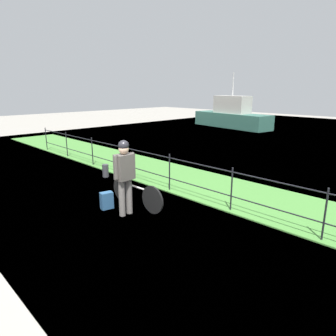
{
  "coord_description": "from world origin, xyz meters",
  "views": [
    {
      "loc": [
        4.62,
        -3.32,
        2.73
      ],
      "look_at": [
        -0.35,
        1.56,
        0.9
      ],
      "focal_mm": 32.24,
      "sensor_mm": 36.0,
      "label": 1
    }
  ],
  "objects_px": {
    "wooden_crate": "(125,172)",
    "cyclist_person": "(125,171)",
    "mooring_bollard": "(106,171)",
    "moored_boat_near": "(231,116)",
    "bicycle_main": "(136,193)",
    "backpack_on_paving": "(107,200)",
    "terrier_dog": "(125,163)"
  },
  "relations": [
    {
      "from": "wooden_crate",
      "to": "cyclist_person",
      "type": "bearing_deg",
      "value": -36.18
    },
    {
      "from": "mooring_bollard",
      "to": "moored_boat_near",
      "type": "bearing_deg",
      "value": 108.44
    },
    {
      "from": "bicycle_main",
      "to": "moored_boat_near",
      "type": "bearing_deg",
      "value": 116.37
    },
    {
      "from": "backpack_on_paving",
      "to": "mooring_bollard",
      "type": "height_order",
      "value": "mooring_bollard"
    },
    {
      "from": "bicycle_main",
      "to": "terrier_dog",
      "type": "relative_size",
      "value": 5.46
    },
    {
      "from": "cyclist_person",
      "to": "backpack_on_paving",
      "type": "bearing_deg",
      "value": -168.75
    },
    {
      "from": "bicycle_main",
      "to": "mooring_bollard",
      "type": "height_order",
      "value": "bicycle_main"
    },
    {
      "from": "backpack_on_paving",
      "to": "mooring_bollard",
      "type": "relative_size",
      "value": 0.99
    },
    {
      "from": "bicycle_main",
      "to": "moored_boat_near",
      "type": "relative_size",
      "value": 0.27
    },
    {
      "from": "wooden_crate",
      "to": "moored_boat_near",
      "type": "bearing_deg",
      "value": 115.07
    },
    {
      "from": "terrier_dog",
      "to": "backpack_on_paving",
      "type": "bearing_deg",
      "value": -92.61
    },
    {
      "from": "bicycle_main",
      "to": "cyclist_person",
      "type": "bearing_deg",
      "value": -67.26
    },
    {
      "from": "terrier_dog",
      "to": "mooring_bollard",
      "type": "xyz_separation_m",
      "value": [
        -2.3,
        0.9,
        -0.81
      ]
    },
    {
      "from": "bicycle_main",
      "to": "terrier_dog",
      "type": "distance_m",
      "value": 0.77
    },
    {
      "from": "wooden_crate",
      "to": "terrier_dog",
      "type": "xyz_separation_m",
      "value": [
        0.02,
        0.0,
        0.22
      ]
    },
    {
      "from": "terrier_dog",
      "to": "moored_boat_near",
      "type": "xyz_separation_m",
      "value": [
        -6.9,
        14.69,
        -0.19
      ]
    },
    {
      "from": "wooden_crate",
      "to": "moored_boat_near",
      "type": "xyz_separation_m",
      "value": [
        -6.87,
        14.69,
        0.03
      ]
    },
    {
      "from": "bicycle_main",
      "to": "mooring_bollard",
      "type": "distance_m",
      "value": 2.83
    },
    {
      "from": "backpack_on_paving",
      "to": "moored_boat_near",
      "type": "height_order",
      "value": "moored_boat_near"
    },
    {
      "from": "wooden_crate",
      "to": "cyclist_person",
      "type": "relative_size",
      "value": 0.2
    },
    {
      "from": "wooden_crate",
      "to": "terrier_dog",
      "type": "height_order",
      "value": "terrier_dog"
    },
    {
      "from": "backpack_on_paving",
      "to": "terrier_dog",
      "type": "bearing_deg",
      "value": -170.51
    },
    {
      "from": "wooden_crate",
      "to": "backpack_on_paving",
      "type": "xyz_separation_m",
      "value": [
        -0.0,
        -0.55,
        -0.59
      ]
    },
    {
      "from": "moored_boat_near",
      "to": "mooring_bollard",
      "type": "bearing_deg",
      "value": -71.56
    },
    {
      "from": "bicycle_main",
      "to": "terrier_dog",
      "type": "height_order",
      "value": "terrier_dog"
    },
    {
      "from": "wooden_crate",
      "to": "cyclist_person",
      "type": "distance_m",
      "value": 0.76
    },
    {
      "from": "mooring_bollard",
      "to": "bicycle_main",
      "type": "bearing_deg",
      "value": -18.39
    },
    {
      "from": "bicycle_main",
      "to": "wooden_crate",
      "type": "height_order",
      "value": "wooden_crate"
    },
    {
      "from": "moored_boat_near",
      "to": "terrier_dog",
      "type": "bearing_deg",
      "value": -64.85
    },
    {
      "from": "wooden_crate",
      "to": "backpack_on_paving",
      "type": "relative_size",
      "value": 0.85
    },
    {
      "from": "terrier_dog",
      "to": "mooring_bollard",
      "type": "height_order",
      "value": "terrier_dog"
    },
    {
      "from": "wooden_crate",
      "to": "backpack_on_paving",
      "type": "distance_m",
      "value": 0.8
    }
  ]
}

